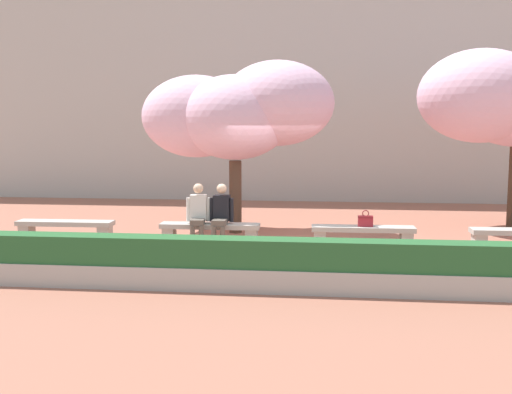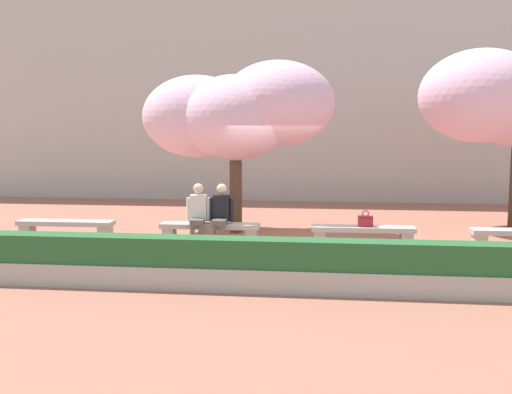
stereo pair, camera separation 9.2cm
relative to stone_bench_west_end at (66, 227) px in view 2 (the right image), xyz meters
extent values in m
plane|color=#9E604C|center=(4.77, 0.00, -0.31)|extent=(100.00, 100.00, 0.00)
cube|color=#B7B2A8|center=(4.77, 9.42, 3.92)|extent=(28.00, 4.00, 8.46)
cube|color=#ADA89E|center=(0.00, 0.00, 0.09)|extent=(2.10, 0.46, 0.10)
cube|color=#ADA89E|center=(-0.88, -0.02, -0.14)|extent=(0.25, 0.34, 0.35)
cube|color=#ADA89E|center=(0.88, 0.02, -0.14)|extent=(0.25, 0.34, 0.35)
cube|color=#ADA89E|center=(3.18, 0.00, 0.09)|extent=(2.10, 0.46, 0.10)
cube|color=#ADA89E|center=(2.30, -0.02, -0.14)|extent=(0.25, 0.34, 0.35)
cube|color=#ADA89E|center=(4.06, 0.02, -0.14)|extent=(0.25, 0.34, 0.35)
cube|color=#ADA89E|center=(6.36, 0.00, 0.09)|extent=(2.10, 0.46, 0.10)
cube|color=#ADA89E|center=(5.49, -0.02, -0.14)|extent=(0.25, 0.34, 0.35)
cube|color=#ADA89E|center=(7.24, 0.02, -0.14)|extent=(0.25, 0.34, 0.35)
cube|color=#ADA89E|center=(8.67, -0.02, -0.14)|extent=(0.25, 0.34, 0.35)
cube|color=black|center=(2.89, -0.43, -0.28)|extent=(0.12, 0.23, 0.06)
cylinder|color=brown|center=(2.89, -0.37, -0.07)|extent=(0.10, 0.10, 0.42)
cube|color=black|center=(3.07, -0.41, -0.28)|extent=(0.12, 0.23, 0.06)
cylinder|color=brown|center=(3.06, -0.35, -0.07)|extent=(0.10, 0.10, 0.42)
cube|color=brown|center=(2.96, -0.18, 0.20)|extent=(0.32, 0.43, 0.12)
cube|color=silver|center=(2.93, 0.04, 0.47)|extent=(0.36, 0.26, 0.54)
sphere|color=beige|center=(2.93, 0.04, 0.87)|extent=(0.21, 0.21, 0.21)
cylinder|color=silver|center=(2.73, 0.00, 0.43)|extent=(0.09, 0.09, 0.50)
cylinder|color=silver|center=(3.14, 0.04, 0.43)|extent=(0.09, 0.09, 0.50)
cube|color=black|center=(3.33, -0.42, -0.28)|extent=(0.11, 0.22, 0.06)
cylinder|color=brown|center=(3.33, -0.36, -0.07)|extent=(0.10, 0.10, 0.42)
cube|color=black|center=(3.51, -0.42, -0.28)|extent=(0.11, 0.22, 0.06)
cylinder|color=brown|center=(3.51, -0.36, -0.07)|extent=(0.10, 0.10, 0.42)
cube|color=brown|center=(3.42, -0.18, 0.20)|extent=(0.29, 0.41, 0.12)
cube|color=black|center=(3.43, 0.04, 0.47)|extent=(0.35, 0.23, 0.54)
sphere|color=beige|center=(3.43, 0.04, 0.87)|extent=(0.21, 0.21, 0.21)
cylinder|color=black|center=(3.22, 0.03, 0.43)|extent=(0.09, 0.09, 0.50)
cylinder|color=black|center=(3.64, 0.01, 0.43)|extent=(0.09, 0.09, 0.50)
cube|color=#A3232D|center=(6.41, -0.01, 0.25)|extent=(0.30, 0.14, 0.22)
cube|color=maroon|center=(6.41, -0.02, 0.34)|extent=(0.30, 0.15, 0.04)
torus|color=maroon|center=(6.41, -0.01, 0.41)|extent=(0.14, 0.02, 0.14)
cylinder|color=#513828|center=(3.51, 1.46, 0.53)|extent=(0.29, 0.29, 1.69)
ellipsoid|color=#EFB7D1|center=(3.51, 1.46, 2.37)|extent=(2.59, 2.58, 1.94)
ellipsoid|color=#EFB7D1|center=(2.55, 1.72, 2.40)|extent=(2.57, 2.23, 1.93)
ellipsoid|color=#EFB7D1|center=(4.47, 1.72, 2.70)|extent=(2.62, 2.69, 1.97)
ellipsoid|color=#EFB7D1|center=(9.25, 2.68, 2.88)|extent=(2.96, 2.68, 2.22)
cube|color=#ADA89E|center=(4.77, -3.37, -0.13)|extent=(16.50, 0.50, 0.36)
cube|color=#285B2D|center=(4.77, -3.37, 0.27)|extent=(16.40, 0.44, 0.44)
camera|label=1|loc=(5.54, -12.24, 2.20)|focal=42.00mm
camera|label=2|loc=(5.63, -12.23, 2.20)|focal=42.00mm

